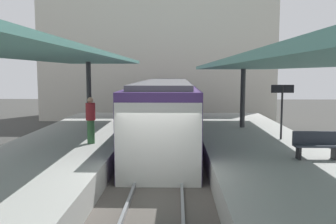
{
  "coord_description": "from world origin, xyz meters",
  "views": [
    {
      "loc": [
        0.57,
        -10.13,
        3.7
      ],
      "look_at": [
        0.16,
        6.39,
        1.89
      ],
      "focal_mm": 38.73,
      "sensor_mm": 36.0,
      "label": 1
    }
  ],
  "objects_px": {
    "platform_bench": "(316,144)",
    "platform_sign": "(282,99)",
    "passenger_near_bench": "(91,119)",
    "commuter_train": "(165,113)"
  },
  "relations": [
    {
      "from": "platform_bench",
      "to": "passenger_near_bench",
      "type": "relative_size",
      "value": 0.79
    },
    {
      "from": "platform_bench",
      "to": "platform_sign",
      "type": "relative_size",
      "value": 0.63
    },
    {
      "from": "commuter_train",
      "to": "platform_sign",
      "type": "xyz_separation_m",
      "value": [
        4.8,
        -3.18,
        0.9
      ]
    },
    {
      "from": "passenger_near_bench",
      "to": "platform_bench",
      "type": "bearing_deg",
      "value": -16.73
    },
    {
      "from": "platform_sign",
      "to": "passenger_near_bench",
      "type": "xyz_separation_m",
      "value": [
        -7.51,
        -1.05,
        -0.7
      ]
    },
    {
      "from": "platform_sign",
      "to": "passenger_near_bench",
      "type": "relative_size",
      "value": 1.25
    },
    {
      "from": "commuter_train",
      "to": "passenger_near_bench",
      "type": "relative_size",
      "value": 7.96
    },
    {
      "from": "platform_bench",
      "to": "platform_sign",
      "type": "distance_m",
      "value": 3.54
    },
    {
      "from": "commuter_train",
      "to": "platform_sign",
      "type": "height_order",
      "value": "commuter_train"
    },
    {
      "from": "platform_sign",
      "to": "passenger_near_bench",
      "type": "distance_m",
      "value": 7.62
    }
  ]
}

